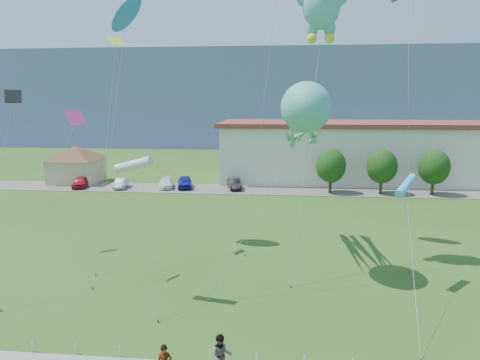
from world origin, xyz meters
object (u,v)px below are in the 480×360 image
Objects in this scene: pedestrian_right at (221,356)px; parked_car_black at (234,184)px; parked_car_red at (81,182)px; pavilion at (76,161)px; parked_car_silver at (121,183)px; parked_car_white at (166,183)px; warehouse at (439,152)px; parked_car_blue at (185,182)px; octopus_kite at (305,119)px.

pedestrian_right is 0.46× the size of parked_car_black.
pedestrian_right is 0.44× the size of parked_car_red.
pavilion reaches higher than parked_car_silver.
parked_car_silver is 5.76m from parked_car_white.
warehouse reaches higher than pavilion.
parked_car_black is at bearing -8.75° from parked_car_red.
parked_car_silver is at bearing 174.30° from parked_car_blue.
warehouse is at bearing 58.66° from octopus_kite.
octopus_kite is at bearing -43.45° from pavilion.
parked_car_blue is at bearing 91.84° from pedestrian_right.
parked_car_blue is (-9.93, 37.76, -0.20)m from pedestrian_right.
parked_car_black is (19.87, 0.64, -0.06)m from parked_car_red.
parked_car_blue is at bearing -165.85° from warehouse.
parked_car_black is at bearing -6.26° from parked_car_silver.
parked_car_blue is (2.43, 0.14, 0.13)m from parked_car_white.
parked_car_white is 8.85m from parked_car_black.
pavilion is at bearing 136.55° from octopus_kite.
pavilion reaches higher than parked_car_black.
parked_car_red is 0.94× the size of parked_car_blue.
warehouse is at bearing 49.42° from pedestrian_right.
pedestrian_right is at bearing -72.84° from parked_car_silver.
pavilion is 4.76m from parked_car_red.
pavilion is at bearing 112.19° from parked_car_red.
parked_car_white is 2.44m from parked_car_blue.
octopus_kite reaches higher than parked_car_black.
warehouse is at bearing 3.74° from parked_car_silver.
warehouse is at bearing -0.83° from parked_car_white.
pedestrian_right is 39.05m from parked_car_blue.
pavilion is 41.06m from octopus_kite.
octopus_kite reaches higher than parked_car_blue.
pavilion reaches higher than parked_car_red.
parked_car_white is 0.97× the size of parked_car_blue.
warehouse reaches higher than pedestrian_right.
parked_car_silver is (-18.07, 36.84, -0.33)m from pedestrian_right.
pavilion is at bearing 145.80° from parked_car_silver.
pedestrian_right is 0.42× the size of parked_car_blue.
octopus_kite reaches higher than pavilion.
warehouse reaches higher than parked_car_silver.
parked_car_blue is (8.14, 0.92, 0.12)m from parked_car_silver.
warehouse is at bearing 6.84° from pavilion.
warehouse is at bearing 1.97° from parked_car_blue.
pavilion reaches higher than parked_car_blue.
octopus_kite is (27.12, -24.32, 9.14)m from parked_car_red.
octopus_kite reaches higher than parked_car_silver.
parked_car_blue is 6.43m from parked_car_black.
parked_car_red is (2.27, -3.52, -2.26)m from pavilion.
warehouse is 35.51m from parked_car_blue.
parked_car_blue reaches higher than parked_car_white.
parked_car_silver is at bearing 103.24° from pedestrian_right.
pedestrian_right is at bearing -68.22° from parked_car_red.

